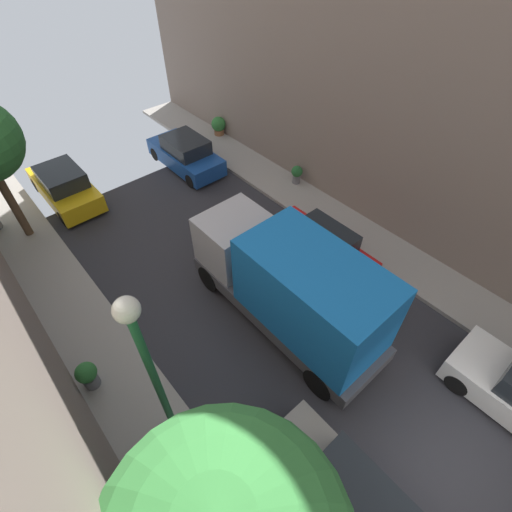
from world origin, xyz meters
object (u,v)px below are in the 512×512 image
at_px(parked_car_left_3, 65,186).
at_px(lamp_post, 150,366).
at_px(parked_car_right_4, 186,154).
at_px(potted_plant_0, 147,469).
at_px(potted_plant_2, 219,125).
at_px(parked_car_left_2, 347,504).
at_px(potted_plant_4, 87,375).
at_px(parked_car_right_3, 319,248).
at_px(potted_plant_1, 297,173).
at_px(delivery_truck, 291,286).

distance_m(parked_car_left_3, lamp_post, 12.25).
relative_size(parked_car_right_4, potted_plant_0, 4.57).
bearing_deg(potted_plant_2, potted_plant_0, -132.84).
height_order(parked_car_left_2, potted_plant_4, parked_car_left_2).
bearing_deg(potted_plant_0, lamp_post, 18.38).
distance_m(parked_car_right_3, lamp_post, 8.17).
bearing_deg(potted_plant_4, parked_car_left_2, -65.84).
bearing_deg(parked_car_left_3, parked_car_left_2, -90.00).
height_order(potted_plant_0, potted_plant_4, potted_plant_4).
bearing_deg(potted_plant_1, potted_plant_4, -164.53).
relative_size(delivery_truck, potted_plant_4, 7.03).
height_order(parked_car_left_3, lamp_post, lamp_post).
distance_m(parked_car_left_3, potted_plant_2, 8.40).
bearing_deg(potted_plant_0, parked_car_left_3, 76.54).
distance_m(parked_car_left_3, potted_plant_4, 9.38).
height_order(potted_plant_1, lamp_post, lamp_post).
distance_m(delivery_truck, lamp_post, 5.10).
distance_m(potted_plant_0, potted_plant_2, 16.59).
bearing_deg(parked_car_right_3, parked_car_right_4, 90.00).
bearing_deg(parked_car_left_3, potted_plant_4, -108.16).
height_order(delivery_truck, potted_plant_4, delivery_truck).
relative_size(parked_car_right_4, potted_plant_4, 4.47).
height_order(potted_plant_0, potted_plant_2, potted_plant_2).
xyz_separation_m(potted_plant_1, potted_plant_4, (-11.23, -3.11, 0.04)).
bearing_deg(delivery_truck, potted_plant_2, 62.76).
xyz_separation_m(parked_car_left_2, potted_plant_4, (-2.92, 6.52, -0.05)).
relative_size(parked_car_left_3, lamp_post, 0.75).
bearing_deg(parked_car_right_3, delivery_truck, -156.42).
bearing_deg(potted_plant_4, parked_car_left_3, 71.84).
bearing_deg(potted_plant_4, lamp_post, -69.79).
distance_m(delivery_truck, potted_plant_2, 12.51).
relative_size(parked_car_left_2, potted_plant_0, 4.57).
xyz_separation_m(potted_plant_0, potted_plant_2, (11.28, 12.16, -0.03)).
xyz_separation_m(parked_car_right_4, potted_plant_1, (2.90, -4.59, -0.08)).
bearing_deg(potted_plant_2, potted_plant_4, -141.35).
distance_m(parked_car_left_3, potted_plant_1, 10.13).
bearing_deg(potted_plant_2, potted_plant_1, -90.95).
bearing_deg(parked_car_right_4, parked_car_left_2, -110.81).
relative_size(potted_plant_1, potted_plant_2, 0.88).
bearing_deg(parked_car_right_4, lamp_post, -124.88).
height_order(parked_car_right_4, delivery_truck, delivery_truck).
bearing_deg(parked_car_left_2, potted_plant_2, 61.65).
height_order(parked_car_left_3, parked_car_right_4, same).
bearing_deg(potted_plant_0, potted_plant_2, 47.16).
bearing_deg(lamp_post, potted_plant_2, 48.97).
xyz_separation_m(potted_plant_2, lamp_post, (-10.30, -11.84, 3.18)).
distance_m(parked_car_left_2, lamp_post, 5.23).
xyz_separation_m(potted_plant_4, lamp_post, (1.02, -2.78, 3.17)).
height_order(parked_car_right_3, potted_plant_1, parked_car_right_3).
bearing_deg(potted_plant_2, delivery_truck, -117.24).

